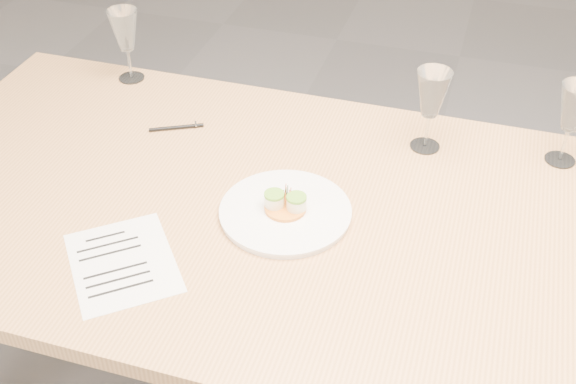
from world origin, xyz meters
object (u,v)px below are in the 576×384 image
(dining_table, at_px, (386,252))
(wine_glass_1, at_px, (432,95))
(wine_glass_2, at_px, (574,109))
(ballpoint_pen, at_px, (177,127))
(recipe_sheet, at_px, (122,263))
(wine_glass_0, at_px, (125,32))
(dinner_plate, at_px, (286,211))

(dining_table, relative_size, wine_glass_1, 11.20)
(dining_table, bearing_deg, wine_glass_2, 46.68)
(ballpoint_pen, bearing_deg, dining_table, -47.68)
(recipe_sheet, distance_m, wine_glass_2, 1.09)
(dining_table, distance_m, wine_glass_0, 0.97)
(ballpoint_pen, relative_size, wine_glass_1, 0.61)
(recipe_sheet, relative_size, wine_glass_0, 1.58)
(ballpoint_pen, bearing_deg, wine_glass_1, -17.15)
(dining_table, distance_m, dinner_plate, 0.24)
(wine_glass_2, bearing_deg, recipe_sheet, -143.29)
(wine_glass_1, bearing_deg, recipe_sheet, -131.49)
(ballpoint_pen, height_order, wine_glass_0, wine_glass_0)
(dinner_plate, bearing_deg, recipe_sheet, -138.38)
(wine_glass_0, relative_size, wine_glass_2, 1.00)
(recipe_sheet, bearing_deg, ballpoint_pen, 62.34)
(dinner_plate, bearing_deg, wine_glass_2, 34.14)
(dinner_plate, xyz_separation_m, recipe_sheet, (-0.28, -0.25, -0.01))
(dinner_plate, bearing_deg, dining_table, 4.99)
(wine_glass_2, bearing_deg, wine_glass_0, 177.13)
(dining_table, distance_m, recipe_sheet, 0.58)
(wine_glass_2, bearing_deg, wine_glass_1, -173.34)
(dining_table, bearing_deg, ballpoint_pen, 159.29)
(dining_table, bearing_deg, dinner_plate, -175.01)
(recipe_sheet, distance_m, wine_glass_0, 0.79)
(recipe_sheet, distance_m, wine_glass_1, 0.82)
(dining_table, distance_m, ballpoint_pen, 0.65)
(recipe_sheet, relative_size, ballpoint_pen, 2.53)
(dining_table, relative_size, dinner_plate, 8.08)
(dinner_plate, xyz_separation_m, wine_glass_1, (0.26, 0.36, 0.14))
(dinner_plate, distance_m, recipe_sheet, 0.37)
(ballpoint_pen, bearing_deg, recipe_sheet, -105.83)
(ballpoint_pen, xyz_separation_m, wine_glass_2, (0.96, 0.15, 0.14))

